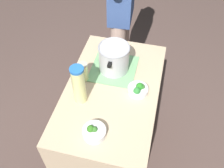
{
  "coord_description": "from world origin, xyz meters",
  "views": [
    {
      "loc": [
        -1.08,
        -0.27,
        2.23
      ],
      "look_at": [
        0.0,
        0.0,
        0.95
      ],
      "focal_mm": 40.65,
      "sensor_mm": 36.0,
      "label": 1
    }
  ],
  "objects_px": {
    "cooking_pot": "(114,58)",
    "lemonade_pitcher": "(79,85)",
    "mason_jar": "(83,72)",
    "person_cook": "(121,11)",
    "broccoli_bowl_front": "(138,90)",
    "broccoli_bowl_center": "(94,132)"
  },
  "relations": [
    {
      "from": "cooking_pot",
      "to": "lemonade_pitcher",
      "type": "relative_size",
      "value": 1.0
    },
    {
      "from": "mason_jar",
      "to": "person_cook",
      "type": "relative_size",
      "value": 0.08
    },
    {
      "from": "lemonade_pitcher",
      "to": "broccoli_bowl_front",
      "type": "bearing_deg",
      "value": -67.18
    },
    {
      "from": "mason_jar",
      "to": "broccoli_bowl_front",
      "type": "bearing_deg",
      "value": -94.38
    },
    {
      "from": "cooking_pot",
      "to": "lemonade_pitcher",
      "type": "distance_m",
      "value": 0.36
    },
    {
      "from": "lemonade_pitcher",
      "to": "broccoli_bowl_center",
      "type": "relative_size",
      "value": 2.07
    },
    {
      "from": "cooking_pot",
      "to": "lemonade_pitcher",
      "type": "bearing_deg",
      "value": 155.89
    },
    {
      "from": "lemonade_pitcher",
      "to": "person_cook",
      "type": "xyz_separation_m",
      "value": [
        0.99,
        -0.05,
        -0.09
      ]
    },
    {
      "from": "cooking_pot",
      "to": "mason_jar",
      "type": "bearing_deg",
      "value": 128.76
    },
    {
      "from": "broccoli_bowl_front",
      "to": "lemonade_pitcher",
      "type": "bearing_deg",
      "value": 112.82
    },
    {
      "from": "cooking_pot",
      "to": "person_cook",
      "type": "height_order",
      "value": "person_cook"
    },
    {
      "from": "mason_jar",
      "to": "broccoli_bowl_front",
      "type": "relative_size",
      "value": 1.06
    },
    {
      "from": "cooking_pot",
      "to": "lemonade_pitcher",
      "type": "height_order",
      "value": "lemonade_pitcher"
    },
    {
      "from": "cooking_pot",
      "to": "broccoli_bowl_front",
      "type": "xyz_separation_m",
      "value": [
        -0.18,
        -0.21,
        -0.08
      ]
    },
    {
      "from": "lemonade_pitcher",
      "to": "person_cook",
      "type": "bearing_deg",
      "value": -2.93
    },
    {
      "from": "lemonade_pitcher",
      "to": "broccoli_bowl_center",
      "type": "height_order",
      "value": "lemonade_pitcher"
    },
    {
      "from": "broccoli_bowl_center",
      "to": "person_cook",
      "type": "height_order",
      "value": "person_cook"
    },
    {
      "from": "cooking_pot",
      "to": "lemonade_pitcher",
      "type": "xyz_separation_m",
      "value": [
        -0.33,
        0.15,
        0.03
      ]
    },
    {
      "from": "broccoli_bowl_front",
      "to": "person_cook",
      "type": "distance_m",
      "value": 0.9
    },
    {
      "from": "mason_jar",
      "to": "broccoli_bowl_front",
      "type": "distance_m",
      "value": 0.4
    },
    {
      "from": "cooking_pot",
      "to": "broccoli_bowl_center",
      "type": "height_order",
      "value": "cooking_pot"
    },
    {
      "from": "mason_jar",
      "to": "broccoli_bowl_center",
      "type": "height_order",
      "value": "mason_jar"
    }
  ]
}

